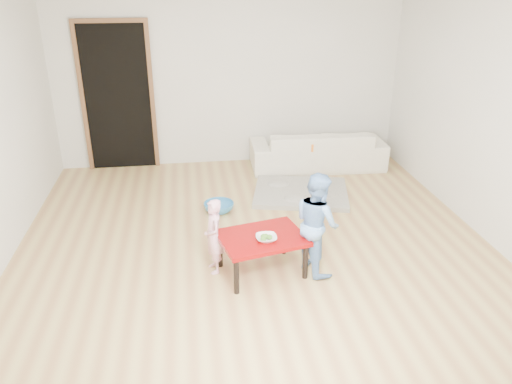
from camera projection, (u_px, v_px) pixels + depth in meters
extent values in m
cube|color=#A97B48|center=(253.00, 239.00, 5.44)|extent=(5.00, 5.00, 0.01)
cube|color=beige|center=(230.00, 76.00, 7.18)|extent=(5.00, 0.02, 2.60)
cube|color=beige|center=(489.00, 114.00, 5.24)|extent=(0.02, 5.00, 2.60)
imported|color=beige|center=(317.00, 149.00, 7.34)|extent=(1.96, 0.82, 0.57)
cube|color=orange|center=(299.00, 144.00, 7.11)|extent=(0.49, 0.46, 0.11)
imported|color=white|center=(266.00, 238.00, 4.61)|extent=(0.19, 0.19, 0.05)
imported|color=#DA6385|center=(214.00, 236.00, 4.73)|extent=(0.22, 0.30, 0.75)
imported|color=#5A83D2|center=(317.00, 223.00, 4.71)|extent=(0.52, 0.58, 1.01)
imported|color=teal|center=(219.00, 207.00, 6.05)|extent=(0.36, 0.36, 0.11)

